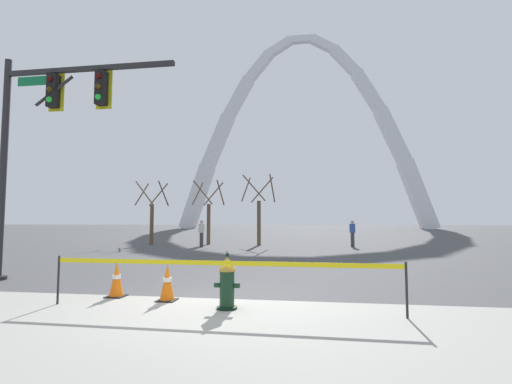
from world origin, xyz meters
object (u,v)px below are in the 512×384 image
object	(u,v)px
traffic_signal_gantry	(43,127)
monument_arch	(302,141)
pedestrian_standing_center	(202,233)
fire_hydrant	(227,283)
pedestrian_walking_left	(352,233)
traffic_cone_mid_sidewalk	(117,280)
traffic_cone_by_hydrant	(167,283)

from	to	relation	value
traffic_signal_gantry	monument_arch	xyz separation A→B (m)	(5.16, 62.11, 12.62)
monument_arch	pedestrian_standing_center	bearing A→B (deg)	-95.25
fire_hydrant	pedestrian_walking_left	bearing A→B (deg)	76.86
traffic_cone_mid_sidewalk	pedestrian_standing_center	xyz separation A→B (m)	(-2.52, 14.17, 0.46)
traffic_cone_mid_sidewalk	monument_arch	world-z (taller)	monument_arch
traffic_signal_gantry	pedestrian_walking_left	bearing A→B (deg)	56.07
fire_hydrant	traffic_signal_gantry	bearing A→B (deg)	157.84
fire_hydrant	traffic_cone_by_hydrant	size ratio (longest dim) A/B	1.36
pedestrian_standing_center	traffic_cone_by_hydrant	bearing A→B (deg)	-75.58
traffic_signal_gantry	fire_hydrant	bearing A→B (deg)	-22.16
traffic_signal_gantry	pedestrian_walking_left	size ratio (longest dim) A/B	3.77
pedestrian_walking_left	traffic_cone_mid_sidewalk	bearing A→B (deg)	-111.96
monument_arch	pedestrian_walking_left	size ratio (longest dim) A/B	30.07
fire_hydrant	monument_arch	bearing A→B (deg)	90.40
pedestrian_standing_center	traffic_signal_gantry	bearing A→B (deg)	-92.76
traffic_cone_by_hydrant	pedestrian_standing_center	distance (m)	14.85
traffic_cone_mid_sidewalk	pedestrian_walking_left	bearing A→B (deg)	68.04
traffic_cone_by_hydrant	traffic_cone_mid_sidewalk	size ratio (longest dim) A/B	1.00
fire_hydrant	traffic_cone_by_hydrant	bearing A→B (deg)	159.97
traffic_cone_by_hydrant	pedestrian_walking_left	size ratio (longest dim) A/B	0.46
traffic_cone_by_hydrant	traffic_signal_gantry	distance (m)	5.96
traffic_cone_mid_sidewalk	traffic_signal_gantry	world-z (taller)	traffic_signal_gantry
fire_hydrant	traffic_signal_gantry	size ratio (longest dim) A/B	0.17
traffic_cone_mid_sidewalk	monument_arch	size ratio (longest dim) A/B	0.02
traffic_cone_by_hydrant	traffic_cone_mid_sidewalk	distance (m)	1.20
traffic_signal_gantry	pedestrian_standing_center	xyz separation A→B (m)	(0.61, 12.57, -3.25)
traffic_cone_by_hydrant	traffic_cone_mid_sidewalk	bearing A→B (deg)	170.25
fire_hydrant	traffic_cone_by_hydrant	xyz separation A→B (m)	(-1.31, 0.48, -0.11)
traffic_cone_by_hydrant	monument_arch	world-z (taller)	monument_arch
traffic_cone_mid_sidewalk	monument_arch	xyz separation A→B (m)	(2.04, 63.71, 16.34)
monument_arch	pedestrian_walking_left	world-z (taller)	monument_arch
traffic_cone_by_hydrant	fire_hydrant	bearing A→B (deg)	-20.03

